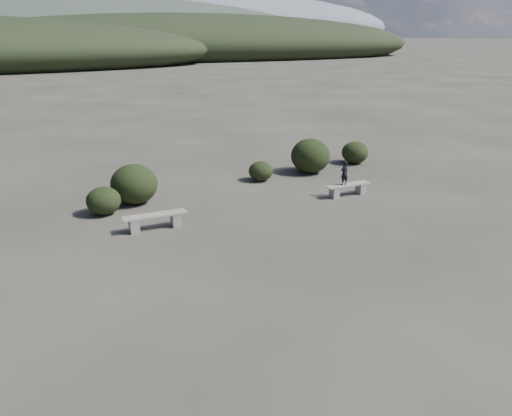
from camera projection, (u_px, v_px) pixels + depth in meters
ground at (358, 297)px, 10.93m from camera, size 1200.00×1200.00×0.00m
bench_left at (155, 220)px, 14.68m from camera, size 1.88×0.42×0.47m
bench_right at (348, 189)px, 17.74m from camera, size 1.73×0.38×0.43m
seated_person at (344, 173)px, 17.47m from camera, size 0.34×0.25×0.87m
shrub_a at (104, 201)px, 15.87m from camera, size 1.09×1.09×0.89m
shrub_b at (134, 184)px, 16.84m from camera, size 1.58×1.58×1.35m
shrub_c at (261, 171)px, 19.55m from camera, size 0.96×0.96×0.77m
shrub_d at (311, 156)px, 20.59m from camera, size 1.62×1.62×1.42m
shrub_e at (355, 152)px, 22.15m from camera, size 1.18×1.18×0.98m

